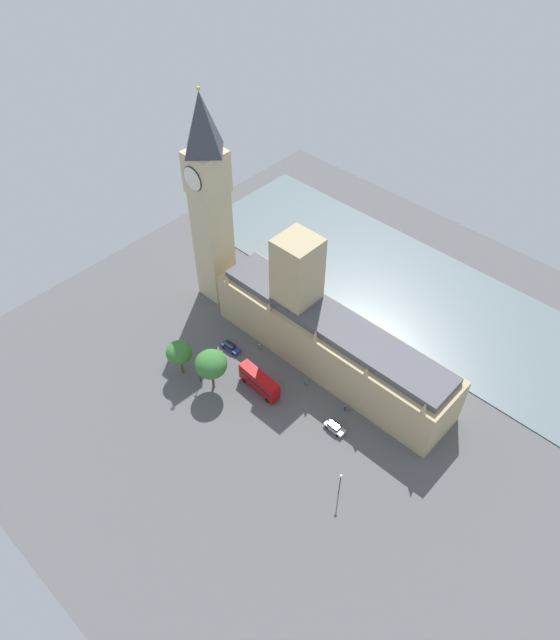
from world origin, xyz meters
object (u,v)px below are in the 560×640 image
pedestrian_corner (345,408)px  plane_tree_midblock (211,364)px  car_blue_trailing (230,347)px  double_decker_bus_kerbside (259,381)px  parliament_building (326,335)px  street_lamp_far_end (340,481)px  clock_tower (209,200)px  plane_tree_leading (179,353)px  pedestrian_by_river_gate (306,382)px  street_lamp_opposite_hall (199,369)px  pedestrian_near_tower (259,346)px  car_silver_under_trees (335,427)px

pedestrian_corner → plane_tree_midblock: size_ratio=0.16×
car_blue_trailing → double_decker_bus_kerbside: 13.52m
car_blue_trailing → parliament_building: bearing=123.9°
double_decker_bus_kerbside → street_lamp_far_end: street_lamp_far_end is taller
clock_tower → plane_tree_midblock: size_ratio=5.00×
plane_tree_leading → pedestrian_corner: bearing=116.7°
car_blue_trailing → pedestrian_by_river_gate: car_blue_trailing is taller
clock_tower → street_lamp_opposite_hall: bearing=39.8°
car_blue_trailing → pedestrian_near_tower: (-4.79, 4.58, -0.17)m
car_blue_trailing → plane_tree_leading: plane_tree_leading is taller
pedestrian_corner → pedestrian_near_tower: bearing=-48.8°
clock_tower → street_lamp_opposite_hall: 37.54m
pedestrian_by_river_gate → plane_tree_leading: (16.06, -22.28, 5.84)m
car_blue_trailing → pedestrian_by_river_gate: 19.82m
parliament_building → plane_tree_midblock: (22.54, -12.32, -0.45)m
street_lamp_far_end → plane_tree_leading: bearing=-88.8°
pedestrian_corner → street_lamp_far_end: bearing=76.8°
clock_tower → plane_tree_leading: bearing=30.5°
pedestrian_corner → plane_tree_leading: bearing=-21.6°
parliament_building → pedestrian_corner: parliament_building is taller
pedestrian_corner → pedestrian_by_river_gate: 10.63m
plane_tree_midblock → street_lamp_far_end: (1.04, 35.81, -2.99)m
car_silver_under_trees → clock_tower: bearing=-103.3°
clock_tower → parliament_building: bearing=91.4°
plane_tree_midblock → clock_tower: bearing=-134.5°
car_silver_under_trees → pedestrian_by_river_gate: (-4.76, -12.10, -0.13)m
clock_tower → pedestrian_corner: (7.05, 46.82, -26.65)m
car_blue_trailing → double_decker_bus_kerbside: size_ratio=0.45×
car_blue_trailing → plane_tree_leading: bearing=-15.1°
car_silver_under_trees → plane_tree_midblock: 28.68m
plane_tree_midblock → car_silver_under_trees: bearing=109.7°
double_decker_bus_kerbside → plane_tree_midblock: size_ratio=1.00×
car_silver_under_trees → pedestrian_near_tower: 27.47m
car_silver_under_trees → plane_tree_midblock: (9.38, -26.25, 6.74)m
plane_tree_leading → street_lamp_far_end: (-0.88, 43.94, -1.95)m
double_decker_bus_kerbside → pedestrian_by_river_gate: bearing=143.0°
car_blue_trailing → plane_tree_midblock: (10.04, 5.25, 6.74)m
parliament_building → car_silver_under_trees: (13.15, 13.93, -7.19)m
pedestrian_by_river_gate → parliament_building: bearing=119.8°
pedestrian_corner → street_lamp_opposite_hall: street_lamp_opposite_hall is taller
car_silver_under_trees → plane_tree_leading: 36.65m
pedestrian_corner → plane_tree_midblock: plane_tree_midblock is taller
clock_tower → street_lamp_far_end: 66.21m
pedestrian_corner → street_lamp_far_end: street_lamp_far_end is taller
car_blue_trailing → street_lamp_opposite_hall: (11.05, 2.10, 3.36)m
clock_tower → plane_tree_leading: size_ratio=5.84×
parliament_building → street_lamp_far_end: 33.46m
car_silver_under_trees → pedestrian_by_river_gate: bearing=-110.4°
clock_tower → pedestrian_corner: bearing=81.4°
double_decker_bus_kerbside → pedestrian_corner: 19.05m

